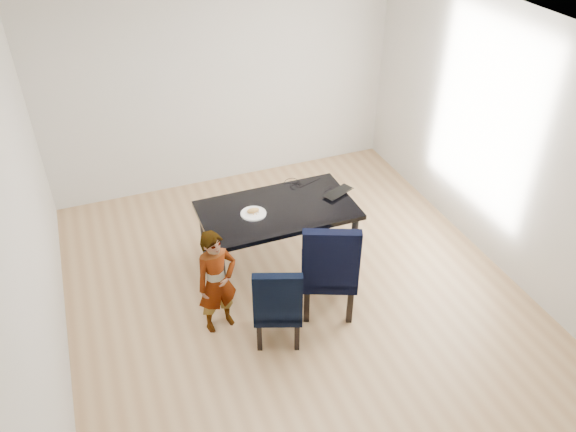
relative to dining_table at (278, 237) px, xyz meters
name	(u,v)px	position (x,y,z in m)	size (l,w,h in m)	color
floor	(295,293)	(0.00, -0.50, -0.38)	(4.50, 5.00, 0.01)	tan
ceiling	(297,32)	(0.00, -0.50, 2.33)	(4.50, 5.00, 0.01)	white
wall_back	(221,84)	(0.00, 2.00, 0.98)	(4.50, 0.01, 2.70)	silver
wall_front	(461,402)	(0.00, -3.00, 0.98)	(4.50, 0.01, 2.70)	white
wall_left	(29,238)	(-2.25, -0.50, 0.98)	(0.01, 5.00, 2.70)	white
wall_right	(501,141)	(2.25, -0.50, 0.98)	(0.01, 5.00, 2.70)	white
dining_table	(278,237)	(0.00, 0.00, 0.00)	(1.60, 0.90, 0.75)	black
chair_left	(278,300)	(-0.36, -0.98, 0.08)	(0.43, 0.45, 0.90)	black
chair_right	(329,263)	(0.24, -0.78, 0.17)	(0.53, 0.55, 1.10)	black
child	(217,282)	(-0.84, -0.65, 0.17)	(0.40, 0.26, 1.10)	#FF4815
plate	(253,214)	(-0.27, -0.01, 0.38)	(0.26, 0.26, 0.01)	white
sandwich	(253,210)	(-0.27, 0.00, 0.42)	(0.13, 0.06, 0.05)	#CA9248
laptop	(334,191)	(0.68, 0.07, 0.39)	(0.36, 0.23, 0.03)	black
cable_tangle	(297,186)	(0.34, 0.32, 0.38)	(0.15, 0.15, 0.01)	black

